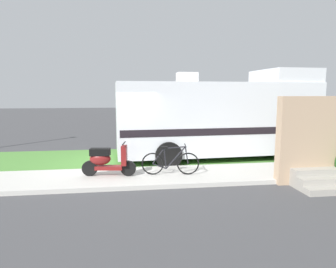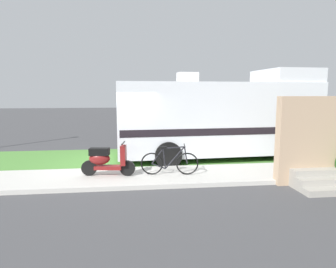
{
  "view_description": "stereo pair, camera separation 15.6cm",
  "coord_description": "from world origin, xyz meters",
  "px_view_note": "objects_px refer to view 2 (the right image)",
  "views": [
    {
      "loc": [
        0.3,
        -9.71,
        2.51
      ],
      "look_at": [
        1.69,
        0.3,
        1.1
      ],
      "focal_mm": 32.26,
      "sensor_mm": 36.0,
      "label": 1
    },
    {
      "loc": [
        0.46,
        -9.73,
        2.51
      ],
      "look_at": [
        1.69,
        0.3,
        1.1
      ],
      "focal_mm": 32.26,
      "sensor_mm": 36.0,
      "label": 2
    }
  ],
  "objects_px": {
    "motorhome_rv": "(219,117)",
    "bottle_green": "(279,162)",
    "pickup_truck_near": "(222,121)",
    "scooter": "(106,160)",
    "bicycle": "(170,162)"
  },
  "relations": [
    {
      "from": "motorhome_rv",
      "to": "bottle_green",
      "type": "bearing_deg",
      "value": -51.68
    },
    {
      "from": "scooter",
      "to": "pickup_truck_near",
      "type": "relative_size",
      "value": 0.3
    },
    {
      "from": "bicycle",
      "to": "pickup_truck_near",
      "type": "height_order",
      "value": "pickup_truck_near"
    },
    {
      "from": "bicycle",
      "to": "pickup_truck_near",
      "type": "bearing_deg",
      "value": 62.23
    },
    {
      "from": "motorhome_rv",
      "to": "scooter",
      "type": "distance_m",
      "value": 4.74
    },
    {
      "from": "motorhome_rv",
      "to": "bottle_green",
      "type": "height_order",
      "value": "motorhome_rv"
    },
    {
      "from": "bicycle",
      "to": "bottle_green",
      "type": "relative_size",
      "value": 5.62
    },
    {
      "from": "bicycle",
      "to": "motorhome_rv",
      "type": "bearing_deg",
      "value": 48.72
    },
    {
      "from": "scooter",
      "to": "bicycle",
      "type": "relative_size",
      "value": 0.93
    },
    {
      "from": "pickup_truck_near",
      "to": "bottle_green",
      "type": "height_order",
      "value": "pickup_truck_near"
    },
    {
      "from": "scooter",
      "to": "bicycle",
      "type": "bearing_deg",
      "value": -3.81
    },
    {
      "from": "motorhome_rv",
      "to": "pickup_truck_near",
      "type": "relative_size",
      "value": 1.45
    },
    {
      "from": "bicycle",
      "to": "bottle_green",
      "type": "bearing_deg",
      "value": 9.18
    },
    {
      "from": "pickup_truck_near",
      "to": "scooter",
      "type": "bearing_deg",
      "value": -128.63
    },
    {
      "from": "scooter",
      "to": "bottle_green",
      "type": "relative_size",
      "value": 5.2
    }
  ]
}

